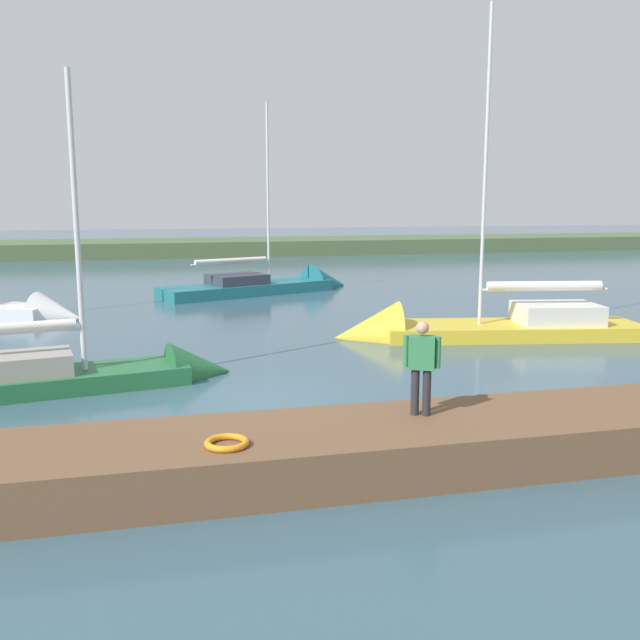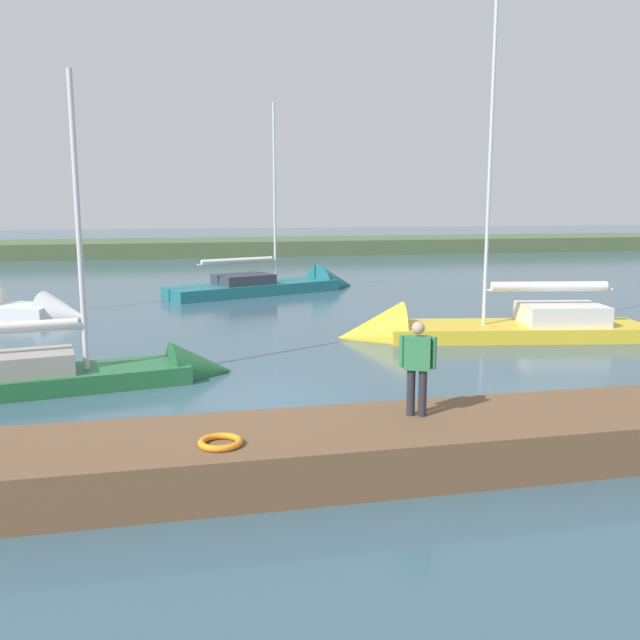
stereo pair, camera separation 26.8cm
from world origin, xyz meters
The scene contains 9 objects.
ground_plane centered at (0.00, 0.00, 0.00)m, with size 200.00×200.00×0.00m, color #385666.
far_shoreline centered at (0.00, -43.57, 0.00)m, with size 180.00×8.00×2.40m, color #4C603D.
dock_pier centered at (0.00, 4.42, 0.39)m, with size 20.69×2.35×0.79m, color brown.
life_ring_buoy centered at (1.21, 4.90, 0.84)m, with size 0.66×0.66×0.10m, color orange.
sailboat_far_right centered at (7.61, -12.80, 0.22)m, with size 7.12×4.23×8.51m.
sailboat_behind_pier centered at (3.68, -2.07, 0.17)m, with size 7.73×2.99×8.02m.
sailboat_far_left centered at (-7.47, -5.51, 0.15)m, with size 10.13×4.02×11.34m.
sailboat_outer_mooring centered at (-3.62, -18.26, 0.13)m, with size 10.08×5.80×9.96m.
person_on_dock centered at (-2.12, 4.16, 1.70)m, with size 0.56×0.39×1.60m.
Camera 2 is at (1.89, 14.66, 4.32)m, focal length 38.72 mm.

